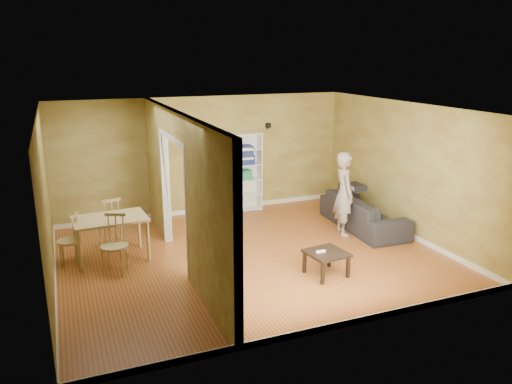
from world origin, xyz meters
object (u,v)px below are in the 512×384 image
Objects in this scene: sofa at (364,208)px; coffee_table at (326,255)px; bookshelf at (244,172)px; dining_table at (110,222)px; chair_far at (110,222)px; person at (345,187)px; chair_left at (69,240)px; chair_near at (114,245)px.

coffee_table is (-1.85, -1.74, -0.09)m from sofa.
bookshelf is 1.46× the size of dining_table.
person is at bearing 153.81° from chair_far.
sofa is 2.58× the size of chair_left.
person is 1.60× the size of dining_table.
chair_near is at bearing 156.41° from coffee_table.
chair_left is 0.89× the size of chair_near.
chair_near is (-3.18, -2.46, -0.41)m from bookshelf.
coffee_table is at bearing -90.26° from bookshelf.
dining_table is 0.62m from chair_near.
person is 2.02× the size of chair_far.
chair_left is at bearing 97.24° from person.
sofa is 1.15× the size of person.
chair_left is (-0.69, 0.07, -0.25)m from dining_table.
chair_left reaches higher than coffee_table.
chair_far reaches higher than chair_left.
dining_table is (-4.99, 0.23, 0.26)m from sofa.
chair_left is at bearing 174.21° from dining_table.
coffee_table is (-1.26, -1.56, -0.64)m from person.
coffee_table is 0.62× the size of chair_near.
sofa is at bearing -2.63° from dining_table.
person is at bearing 26.47° from chair_near.
person is 2.11m from coffee_table.
sofa is 5.02m from chair_near.
chair_far is (-3.10, 2.58, 0.14)m from coffee_table.
chair_near reaches higher than chair_left.
coffee_table is 4.03m from chair_far.
chair_left is (-3.85, -1.80, -0.46)m from bookshelf.
person is 3.26× the size of coffee_table.
person reaches higher than dining_table.
person is 4.45m from chair_near.
person is at bearing 51.02° from coffee_table.
bookshelf is 3.87m from coffee_table.
chair_far is at bearing 85.69° from dining_table.
bookshelf is at bearing 89.74° from coffee_table.
chair_far is at bearing 140.19° from coffee_table.
bookshelf is 3.38m from chair_far.
chair_left is (-5.68, 0.30, 0.01)m from sofa.
chair_near is at bearing 52.29° from chair_left.
person is 2.59m from bookshelf.
chair_far reaches higher than coffee_table.
coffee_table is (-0.02, -3.83, -0.55)m from bookshelf.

